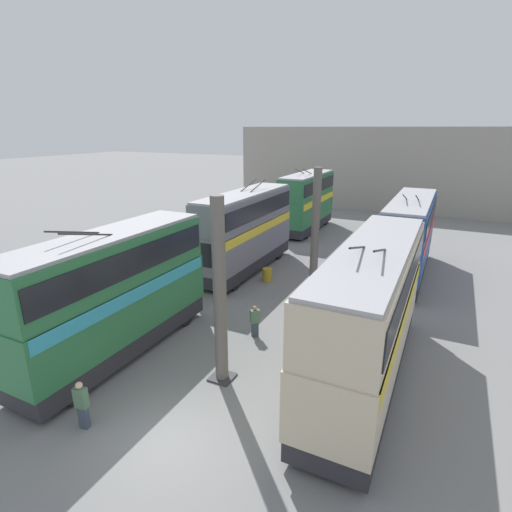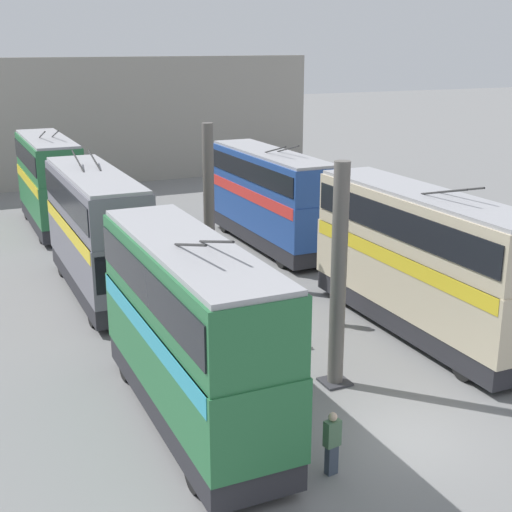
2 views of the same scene
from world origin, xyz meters
The scene contains 13 objects.
ground_plane centered at (0.00, 0.00, 0.00)m, with size 240.00×240.00×0.00m, color slate.
depot_back_wall centered at (39.92, 0.00, 4.73)m, with size 0.50×36.00×9.45m.
support_column_near centered at (3.65, 0.00, 3.46)m, with size 0.89×0.89×7.17m.
support_column_far centered at (14.82, 0.00, 3.46)m, with size 0.89×0.89×7.17m.
bus_left_near centered at (6.05, -4.96, 3.05)m, with size 11.04×2.54×5.99m.
bus_left_far centered at (18.92, -4.96, 2.90)m, with size 10.45×2.54×5.70m.
bus_right_near centered at (3.32, 4.96, 3.04)m, with size 9.57×2.54×5.97m.
bus_right_mid centered at (15.16, 4.96, 3.05)m, with size 9.83×2.54×5.97m.
bus_right_far centered at (27.58, 4.96, 3.02)m, with size 9.01×2.54×5.95m.
person_aisle_midway centered at (7.17, 0.30, 0.81)m, with size 0.47×0.47×1.56m.
person_by_right_row centered at (-0.64, 2.64, 0.91)m, with size 0.30×0.45×1.72m.
person_by_left_row centered at (7.82, -2.63, 0.86)m, with size 0.44×0.27×1.63m.
oil_drum centered at (13.91, 2.75, 0.42)m, with size 0.66×0.66×0.84m.
Camera 1 is at (-7.79, -7.07, 9.34)m, focal length 28.00 mm.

